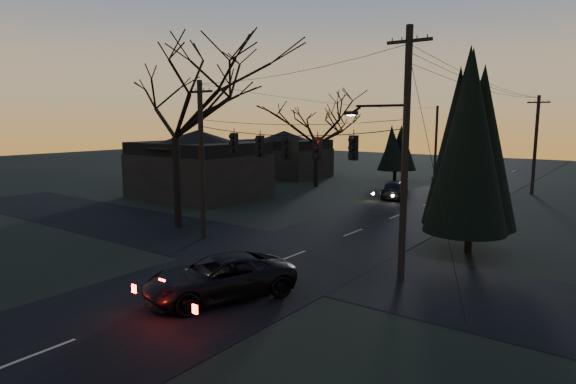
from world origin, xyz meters
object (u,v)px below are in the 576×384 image
Objects in this scene: utility_pole_far_r at (532,194)px; sedan_oncoming_b at (447,180)px; bare_tree_left at (174,100)px; evergreen_right at (474,151)px; suv_near at (220,278)px; sedan_oncoming_a at (395,189)px; utility_pole_left at (204,238)px; utility_pole_far_l at (434,177)px; utility_pole_right at (401,279)px.

sedan_oncoming_b is at bearing 175.52° from utility_pole_far_r.
evergreen_right is at bearing 16.56° from bare_tree_left.
sedan_oncoming_a is at bearing 124.31° from suv_near.
utility_pole_far_l is (0.00, 36.00, 0.00)m from utility_pole_left.
sedan_oncoming_b is at bearing 119.81° from suv_near.
utility_pole_left is at bearing -155.28° from evergreen_right.
utility_pole_far_r is at bearing 90.00° from utility_pole_right.
utility_pole_right is 29.60m from sedan_oncoming_b.
utility_pole_right is at bearing -99.96° from evergreen_right.
utility_pole_left is 8.32m from bare_tree_left.
evergreen_right reaches higher than utility_pole_right.
sedan_oncoming_a reaches higher than sedan_oncoming_b.
utility_pole_right is 0.92× the size of bare_tree_left.
evergreen_right is (12.51, -30.24, 4.95)m from utility_pole_far_l.
sedan_oncoming_a is at bearing 114.85° from utility_pole_right.
utility_pole_right is 11.50m from utility_pole_left.
sedan_oncoming_a is (6.10, 17.73, -6.80)m from bare_tree_left.
utility_pole_far_r is at bearing 92.60° from evergreen_right.
bare_tree_left is at bearing 80.53° from sedan_oncoming_b.
utility_pole_right reaches higher than utility_pole_far_l.
utility_pole_far_r is at bearing 67.67° from utility_pole_left.
utility_pole_far_r is 1.90× the size of sedan_oncoming_a.
sedan_oncoming_a is 9.87m from sedan_oncoming_b.
utility_pole_right is at bearing -90.00° from utility_pole_far_r.
suv_near is 34.65m from sedan_oncoming_b.
utility_pole_far_r is 0.98× the size of evergreen_right.
utility_pole_far_r is 22.81m from evergreen_right.
bare_tree_left is 1.24× the size of evergreen_right.
bare_tree_left is 29.29m from sedan_oncoming_b.
sedan_oncoming_a is at bearing 126.70° from evergreen_right.
suv_near is (-5.47, -11.66, -4.19)m from evergreen_right.
utility_pole_far_r is 31.66m from bare_tree_left.
utility_pole_right is 1.25× the size of utility_pole_far_l.
utility_pole_far_l is at bearing -95.64° from sedan_oncoming_a.
utility_pole_far_l is 1.46× the size of suv_near.
sedan_oncoming_a is at bearing 81.52° from utility_pole_left.
sedan_oncoming_b is (-3.17, 34.50, -0.11)m from suv_near.
bare_tree_left reaches higher than evergreen_right.
suv_near is at bearing 84.87° from sedan_oncoming_a.
evergreen_right is 24.79m from sedan_oncoming_b.
bare_tree_left is 2.42× the size of sedan_oncoming_a.
utility_pole_far_r is at bearing -34.82° from utility_pole_far_l.
bare_tree_left is (-14.80, -26.94, 7.56)m from utility_pole_far_r.
utility_pole_far_r is 12.69m from sedan_oncoming_a.
utility_pole_left is 1.00× the size of utility_pole_far_r.
utility_pole_left is at bearing 180.00° from utility_pole_right.
utility_pole_right is 7.66m from evergreen_right.
bare_tree_left reaches higher than sedan_oncoming_b.
bare_tree_left is at bearing -163.44° from evergreen_right.
utility_pole_far_l is 35.90m from bare_tree_left.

